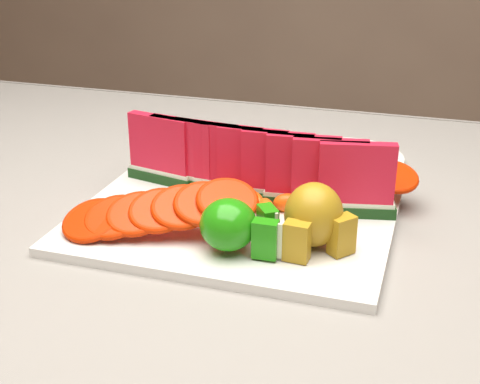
{
  "coord_description": "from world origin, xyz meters",
  "views": [
    {
      "loc": [
        0.31,
        -0.77,
        1.14
      ],
      "look_at": [
        0.09,
        -0.05,
        0.81
      ],
      "focal_mm": 50.0,
      "sensor_mm": 36.0,
      "label": 1
    }
  ],
  "objects_px": {
    "platter": "(232,221)",
    "pear_cluster": "(314,217)",
    "side_plate": "(347,158)",
    "fork": "(160,136)",
    "apple_cluster": "(235,226)"
  },
  "relations": [
    {
      "from": "pear_cluster",
      "to": "side_plate",
      "type": "distance_m",
      "value": 0.33
    },
    {
      "from": "platter",
      "to": "pear_cluster",
      "type": "height_order",
      "value": "pear_cluster"
    },
    {
      "from": "platter",
      "to": "side_plate",
      "type": "distance_m",
      "value": 0.29
    },
    {
      "from": "platter",
      "to": "pear_cluster",
      "type": "distance_m",
      "value": 0.13
    },
    {
      "from": "platter",
      "to": "side_plate",
      "type": "relative_size",
      "value": 1.77
    },
    {
      "from": "platter",
      "to": "fork",
      "type": "relative_size",
      "value": 2.05
    },
    {
      "from": "platter",
      "to": "fork",
      "type": "xyz_separation_m",
      "value": [
        -0.23,
        0.29,
        -0.0
      ]
    },
    {
      "from": "side_plate",
      "to": "fork",
      "type": "bearing_deg",
      "value": 176.64
    },
    {
      "from": "platter",
      "to": "apple_cluster",
      "type": "relative_size",
      "value": 3.72
    },
    {
      "from": "platter",
      "to": "pear_cluster",
      "type": "relative_size",
      "value": 4.28
    },
    {
      "from": "apple_cluster",
      "to": "pear_cluster",
      "type": "relative_size",
      "value": 1.15
    },
    {
      "from": "pear_cluster",
      "to": "fork",
      "type": "xyz_separation_m",
      "value": [
        -0.34,
        0.34,
        -0.05
      ]
    },
    {
      "from": "pear_cluster",
      "to": "fork",
      "type": "relative_size",
      "value": 0.48
    },
    {
      "from": "side_plate",
      "to": "fork",
      "type": "relative_size",
      "value": 1.16
    },
    {
      "from": "apple_cluster",
      "to": "side_plate",
      "type": "relative_size",
      "value": 0.48
    }
  ]
}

